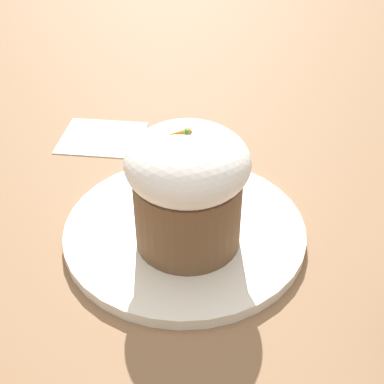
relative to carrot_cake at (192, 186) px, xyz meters
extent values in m
plane|color=#846042|center=(0.00, -0.02, -0.07)|extent=(4.00, 4.00, 0.00)
cylinder|color=white|center=(0.00, -0.02, -0.06)|extent=(0.22, 0.22, 0.01)
cylinder|color=brown|center=(0.00, 0.00, -0.02)|extent=(0.09, 0.09, 0.07)
ellipsoid|color=white|center=(0.00, 0.00, 0.02)|extent=(0.10, 0.10, 0.05)
cone|color=orange|center=(0.01, 0.00, 0.05)|extent=(0.02, 0.01, 0.01)
sphere|color=green|center=(0.00, 0.00, 0.05)|extent=(0.01, 0.01, 0.01)
cube|color=#B7B7BC|center=(0.01, -0.07, -0.06)|extent=(0.04, 0.09, 0.00)
ellipsoid|color=#B7B7BC|center=(-0.01, -0.01, -0.05)|extent=(0.05, 0.05, 0.01)
cube|color=white|center=(0.07, -0.20, -0.07)|extent=(0.11, 0.10, 0.00)
camera|label=1|loc=(0.06, 0.34, 0.26)|focal=50.00mm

